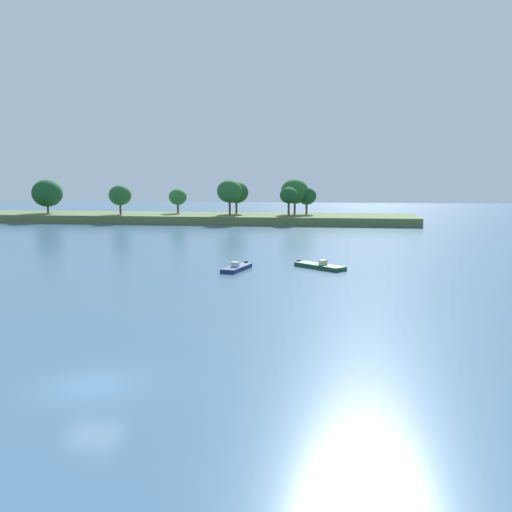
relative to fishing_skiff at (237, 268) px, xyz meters
The scene contains 4 objects.
ground_plane 33.86m from the fishing_skiff, 91.38° to the right, with size 400.00×400.00×0.00m, color #3D607F.
treeline_island 67.39m from the fishing_skiff, 109.77° to the left, with size 98.69×16.91×9.19m.
fishing_skiff is the anchor object (origin of this frame).
small_motorboat 8.75m from the fishing_skiff, 15.72° to the left, with size 5.59×5.19×0.92m.
Camera 1 is at (10.98, -24.28, 9.41)m, focal length 40.79 mm.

